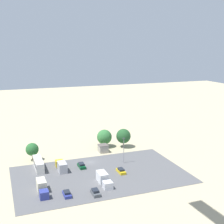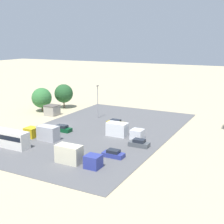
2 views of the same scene
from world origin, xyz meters
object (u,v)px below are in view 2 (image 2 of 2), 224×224
object	(u,v)px
parked_car_3	(116,123)
parked_truck_2	(76,156)
parked_car_1	(139,143)
parked_truck_1	(43,133)
shed_building	(52,110)
parked_truck_0	(123,131)
bus	(7,138)
parked_car_0	(113,154)
parked_car_2	(62,129)

from	to	relation	value
parked_car_3	parked_truck_2	world-z (taller)	parked_truck_2
parked_car_1	parked_car_3	size ratio (longest dim) A/B	0.94
parked_truck_1	shed_building	bearing A→B (deg)	33.35
parked_car_1	parked_truck_0	bearing A→B (deg)	52.74
bus	parked_truck_1	bearing A→B (deg)	152.21
parked_truck_0	parked_truck_2	world-z (taller)	parked_truck_2
parked_car_3	shed_building	bearing A→B (deg)	-92.84
shed_building	parked_truck_1	distance (m)	22.25
shed_building	parked_car_0	distance (m)	36.90
shed_building	parked_car_2	bearing A→B (deg)	45.96
parked_car_1	parked_car_3	bearing A→B (deg)	43.29
bus	parked_car_0	world-z (taller)	bus
parked_car_2	parked_truck_1	xyz separation A→B (m)	(6.78, 0.03, 0.80)
bus	shed_building	bearing A→B (deg)	-161.38
bus	parked_car_0	bearing A→B (deg)	102.12
parked_truck_2	parked_car_2	bearing A→B (deg)	-137.05
parked_car_1	parked_car_2	bearing A→B (deg)	85.74
bus	parked_car_3	xyz separation A→B (m)	(-24.47, 12.31, -1.24)
bus	parked_truck_0	world-z (taller)	bus
parked_car_1	parked_car_2	world-z (taller)	parked_car_1
parked_car_0	parked_truck_0	distance (m)	12.53
bus	parked_truck_1	xyz separation A→B (m)	(-6.91, 3.64, -0.39)
parked_car_0	parked_car_2	bearing A→B (deg)	63.76
parked_car_1	parked_truck_1	xyz separation A→B (m)	(5.27, -20.23, 0.78)
shed_building	parked_truck_0	distance (m)	28.09
shed_building	parked_truck_1	bearing A→B (deg)	33.35
parked_truck_0	parked_truck_1	xyz separation A→B (m)	(9.70, -14.41, 0.06)
parked_car_2	parked_car_3	xyz separation A→B (m)	(-10.77, 8.69, -0.04)
parked_truck_2	parked_truck_0	bearing A→B (deg)	178.50
parked_car_1	parked_car_3	xyz separation A→B (m)	(-12.28, -11.57, -0.06)
parked_car_1	parked_truck_2	bearing A→B (deg)	155.02
shed_building	parked_truck_2	size ratio (longest dim) A/B	0.43
parked_car_1	parked_car_2	xyz separation A→B (m)	(-1.51, -20.26, -0.02)
parked_truck_0	parked_truck_2	bearing A→B (deg)	-1.50
parked_car_1	parked_truck_0	world-z (taller)	parked_truck_0
shed_building	parked_car_1	xyz separation A→B (m)	(13.32, 32.47, -0.75)
bus	parked_truck_1	size ratio (longest dim) A/B	1.24
parked_car_1	parked_truck_2	distance (m)	14.91
parked_car_2	parked_truck_0	distance (m)	14.75
parked_car_3	parked_car_2	bearing A→B (deg)	-38.89
parked_car_0	parked_truck_0	size ratio (longest dim) A/B	0.48
parked_car_3	parked_truck_0	xyz separation A→B (m)	(7.86, 5.75, 0.79)
shed_building	parked_truck_2	world-z (taller)	parked_truck_2
parked_car_0	parked_truck_1	world-z (taller)	parked_truck_1
bus	parked_car_0	size ratio (longest dim) A/B	2.49
parked_car_0	parked_truck_0	xyz separation A→B (m)	(-11.91, -3.81, 0.79)
shed_building	parked_car_3	bearing A→B (deg)	87.16
parked_car_0	parked_car_3	xyz separation A→B (m)	(-19.77, -9.56, 0.00)
parked_car_0	parked_truck_1	distance (m)	18.38
parked_car_1	shed_building	bearing A→B (deg)	67.70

